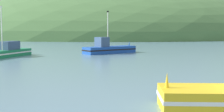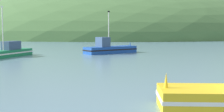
% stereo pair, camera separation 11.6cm
% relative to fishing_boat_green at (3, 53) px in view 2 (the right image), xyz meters
% --- Properties ---
extents(hill_far_right, '(160.39, 128.32, 43.47)m').
position_rel_fishing_boat_green_xyz_m(hill_far_right, '(13.76, 107.82, -0.63)').
color(hill_far_right, '#47703D').
rests_on(hill_far_right, ground).
extents(fishing_boat_green, '(5.30, 10.74, 6.52)m').
position_rel_fishing_boat_green_xyz_m(fishing_boat_green, '(0.00, 0.00, 0.00)').
color(fishing_boat_green, '#197A47').
rests_on(fishing_boat_green, ground).
extents(fishing_boat_blue, '(8.14, 6.85, 6.31)m').
position_rel_fishing_boat_green_xyz_m(fishing_boat_blue, '(13.53, 6.63, 0.07)').
color(fishing_boat_blue, '#19479E').
rests_on(fishing_boat_blue, ground).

